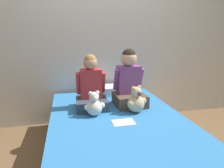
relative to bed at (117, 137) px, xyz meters
name	(u,v)px	position (x,y,z in m)	size (l,w,h in m)	color
ground_plane	(117,157)	(0.00, 0.00, -0.23)	(14.00, 14.00, 0.00)	brown
wall_behind_bed	(99,36)	(0.00, 1.04, 1.02)	(8.00, 0.06, 2.50)	silver
bed	(117,137)	(0.00, 0.00, 0.00)	(1.34, 1.93, 0.46)	#997F60
child_on_left	(91,88)	(-0.22, 0.32, 0.47)	(0.35, 0.35, 0.60)	#384251
child_on_right	(129,82)	(0.22, 0.33, 0.50)	(0.35, 0.37, 0.65)	brown
teddy_bear_held_by_left_child	(94,105)	(-0.22, 0.08, 0.34)	(0.22, 0.16, 0.26)	silver
teddy_bear_held_by_right_child	(136,101)	(0.22, 0.07, 0.36)	(0.23, 0.18, 0.29)	#D1B78E
pillow_at_headboard	(103,90)	(0.00, 0.80, 0.29)	(0.50, 0.28, 0.11)	white
sign_card	(124,122)	(0.02, -0.15, 0.24)	(0.21, 0.15, 0.00)	white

